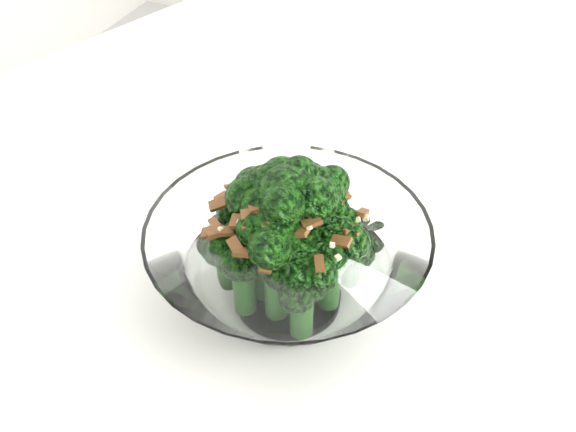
% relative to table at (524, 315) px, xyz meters
% --- Properties ---
extents(table, '(1.40, 1.15, 0.75)m').
position_rel_table_xyz_m(table, '(0.00, 0.00, 0.00)').
color(table, white).
rests_on(table, ground).
extents(broccoli_dish, '(0.19, 0.19, 0.12)m').
position_rel_table_xyz_m(broccoli_dish, '(-0.17, -0.12, 0.11)').
color(broccoli_dish, white).
rests_on(broccoli_dish, table).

